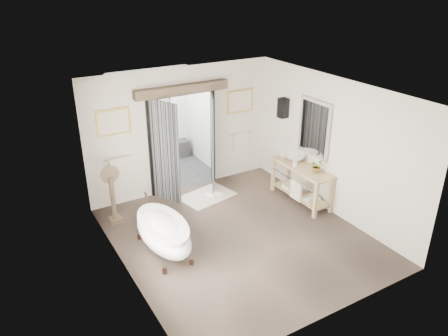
{
  "coord_description": "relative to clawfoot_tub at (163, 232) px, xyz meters",
  "views": [
    {
      "loc": [
        -3.93,
        -6.1,
        4.79
      ],
      "look_at": [
        0.0,
        0.6,
        1.25
      ],
      "focal_mm": 35.0,
      "sensor_mm": 36.0,
      "label": 1
    }
  ],
  "objects": [
    {
      "name": "ground_plane",
      "position": [
        1.46,
        -0.31,
        -0.42
      ],
      "size": [
        5.0,
        5.0,
        0.0
      ],
      "primitive_type": "plane",
      "color": "brown"
    },
    {
      "name": "room_shell",
      "position": [
        1.43,
        -0.42,
        1.44
      ],
      "size": [
        4.52,
        5.02,
        2.91
      ],
      "color": "silver",
      "rests_on": "ground_plane"
    },
    {
      "name": "shower_room",
      "position": [
        1.46,
        3.69,
        0.49
      ],
      "size": [
        2.22,
        2.01,
        2.51
      ],
      "color": "black",
      "rests_on": "ground_plane"
    },
    {
      "name": "back_wall_dressing",
      "position": [
        1.46,
        2.01,
        1.14
      ],
      "size": [
        3.82,
        0.77,
        2.52
      ],
      "color": "black",
      "rests_on": "ground_plane"
    },
    {
      "name": "clawfoot_tub",
      "position": [
        0.0,
        0.0,
        0.0
      ],
      "size": [
        0.78,
        1.75,
        0.86
      ],
      "color": "#3E271E",
      "rests_on": "ground_plane"
    },
    {
      "name": "vanity",
      "position": [
        3.42,
        0.23,
        0.09
      ],
      "size": [
        0.57,
        1.6,
        0.85
      ],
      "color": "tan",
      "rests_on": "ground_plane"
    },
    {
      "name": "pedestal_mirror",
      "position": [
        -0.46,
        1.48,
        0.13
      ],
      "size": [
        0.38,
        0.24,
        1.27
      ],
      "color": "#4C3B2D",
      "rests_on": "ground_plane"
    },
    {
      "name": "rug",
      "position": [
        1.71,
        1.5,
        -0.41
      ],
      "size": [
        1.34,
        1.04,
        0.01
      ],
      "primitive_type": "cube",
      "rotation": [
        0.0,
        0.0,
        0.21
      ],
      "color": "beige",
      "rests_on": "ground_plane"
    },
    {
      "name": "slippers",
      "position": [
        1.85,
        1.41,
        -0.38
      ],
      "size": [
        0.4,
        0.27,
        0.05
      ],
      "color": "white",
      "rests_on": "rug"
    },
    {
      "name": "basin",
      "position": [
        3.47,
        0.56,
        0.51
      ],
      "size": [
        0.61,
        0.61,
        0.16
      ],
      "primitive_type": "imported",
      "rotation": [
        0.0,
        0.0,
        -0.37
      ],
      "color": "white",
      "rests_on": "vanity"
    },
    {
      "name": "plant",
      "position": [
        3.49,
        -0.12,
        0.58
      ],
      "size": [
        0.32,
        0.31,
        0.29
      ],
      "primitive_type": "imported",
      "rotation": [
        0.0,
        0.0,
        0.38
      ],
      "color": "gray",
      "rests_on": "vanity"
    },
    {
      "name": "soap_bottle_a",
      "position": [
        3.29,
        0.32,
        0.52
      ],
      "size": [
        0.08,
        0.09,
        0.17
      ],
      "primitive_type": "imported",
      "rotation": [
        0.0,
        0.0,
        0.09
      ],
      "color": "gray",
      "rests_on": "vanity"
    },
    {
      "name": "soap_bottle_b",
      "position": [
        3.41,
        0.87,
        0.51
      ],
      "size": [
        0.14,
        0.14,
        0.16
      ],
      "primitive_type": "imported",
      "rotation": [
        0.0,
        0.0,
        -0.07
      ],
      "color": "gray",
      "rests_on": "vanity"
    }
  ]
}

